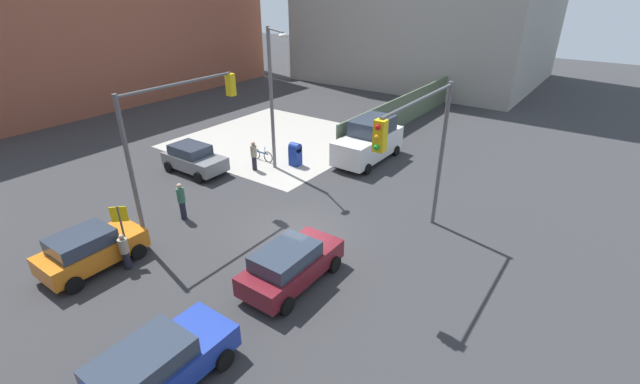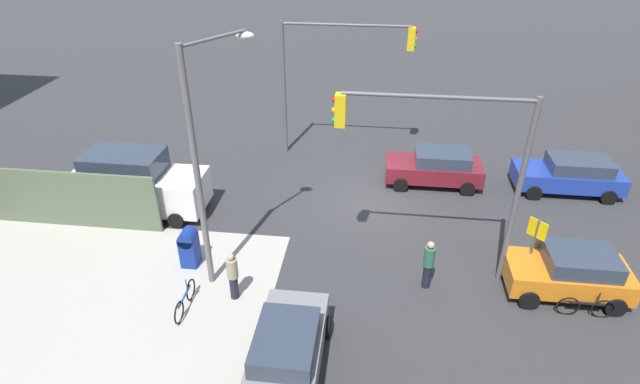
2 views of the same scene
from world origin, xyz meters
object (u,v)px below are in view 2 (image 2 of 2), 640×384
(pedestrian_walking_north, at_px, (428,264))
(bicycle_leaning_on_fence, at_px, (185,300))
(traffic_signal_se_corner, at_px, (334,62))
(mailbox_blue, at_px, (189,246))
(pedestrian_crossing, at_px, (233,275))
(coupe_gray, at_px, (288,348))
(van_white_delivery, at_px, (136,183))
(hatchback_maroon, at_px, (436,167))
(pedestrian_waiting, at_px, (537,250))
(sedan_blue, at_px, (570,174))
(street_lamp_corner, at_px, (204,153))
(bicycle_at_crosswalk, at_px, (586,307))
(coupe_orange, at_px, (570,272))
(traffic_signal_nw_corner, at_px, (448,153))

(pedestrian_walking_north, bearing_deg, bicycle_leaning_on_fence, -146.18)
(traffic_signal_se_corner, xyz_separation_m, mailbox_blue, (4.09, 9.50, -3.91))
(pedestrian_crossing, bearing_deg, coupe_gray, -168.57)
(pedestrian_walking_north, bearing_deg, van_white_delivery, -177.37)
(traffic_signal_se_corner, distance_m, mailbox_blue, 11.06)
(traffic_signal_se_corner, bearing_deg, hatchback_maroon, 152.56)
(coupe_gray, relative_size, pedestrian_waiting, 2.51)
(sedan_blue, height_order, bicycle_leaning_on_fence, sedan_blue)
(street_lamp_corner, xyz_separation_m, coupe_gray, (-3.05, 3.67, -3.86))
(bicycle_at_crosswalk, bearing_deg, sedan_blue, -102.47)
(bicycle_leaning_on_fence, bearing_deg, sedan_blue, -147.14)
(coupe_orange, relative_size, bicycle_leaning_on_fence, 2.17)
(van_white_delivery, height_order, bicycle_leaning_on_fence, van_white_delivery)
(van_white_delivery, distance_m, bicycle_leaning_on_fence, 6.72)
(pedestrian_walking_north, bearing_deg, street_lamp_corner, -158.60)
(bicycle_leaning_on_fence, bearing_deg, street_lamp_corner, -108.94)
(traffic_signal_nw_corner, relative_size, pedestrian_waiting, 4.22)
(mailbox_blue, distance_m, sedan_blue, 16.32)
(mailbox_blue, xyz_separation_m, hatchback_maroon, (-8.99, -6.96, 0.08))
(street_lamp_corner, bearing_deg, pedestrian_waiting, -171.16)
(street_lamp_corner, xyz_separation_m, van_white_delivery, (4.49, -3.68, -3.42))
(hatchback_maroon, relative_size, bicycle_at_crosswalk, 2.43)
(mailbox_blue, height_order, bicycle_leaning_on_fence, mailbox_blue)
(sedan_blue, distance_m, bicycle_at_crosswalk, 8.16)
(street_lamp_corner, xyz_separation_m, coupe_orange, (-11.54, -0.54, -3.86))
(van_white_delivery, relative_size, bicycle_leaning_on_fence, 3.09)
(mailbox_blue, bearing_deg, coupe_gray, 135.56)
(traffic_signal_se_corner, height_order, coupe_gray, traffic_signal_se_corner)
(coupe_gray, xyz_separation_m, bicycle_at_crosswalk, (-8.76, -3.16, -0.50))
(street_lamp_corner, distance_m, bicycle_at_crosswalk, 12.60)
(coupe_gray, bearing_deg, traffic_signal_nw_corner, -131.98)
(sedan_blue, relative_size, pedestrian_waiting, 2.91)
(sedan_blue, bearing_deg, traffic_signal_se_corner, -13.44)
(traffic_signal_se_corner, distance_m, pedestrian_walking_north, 11.17)
(coupe_gray, distance_m, pedestrian_walking_north, 5.60)
(hatchback_maroon, bearing_deg, sedan_blue, 179.92)
(coupe_gray, xyz_separation_m, hatchback_maroon, (-4.75, -11.12, 0.00))
(coupe_gray, distance_m, sedan_blue, 15.30)
(van_white_delivery, bearing_deg, pedestrian_walking_north, 163.53)
(pedestrian_waiting, bearing_deg, coupe_gray, 89.21)
(traffic_signal_nw_corner, height_order, mailbox_blue, traffic_signal_nw_corner)
(traffic_signal_nw_corner, xyz_separation_m, mailbox_blue, (8.43, 0.50, -3.89))
(hatchback_maroon, bearing_deg, pedestrian_crossing, 50.43)
(coupe_orange, relative_size, pedestrian_crossing, 2.14)
(mailbox_blue, bearing_deg, bicycle_at_crosswalk, 175.60)
(van_white_delivery, xyz_separation_m, pedestrian_waiting, (-15.30, 2.00, -0.49))
(street_lamp_corner, bearing_deg, bicycle_at_crosswalk, 177.49)
(traffic_signal_se_corner, relative_size, sedan_blue, 1.45)
(bicycle_at_crosswalk, bearing_deg, mailbox_blue, -4.40)
(hatchback_maroon, relative_size, bicycle_leaning_on_fence, 2.43)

